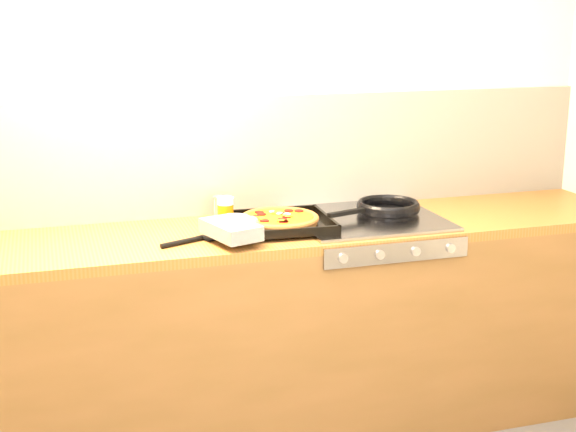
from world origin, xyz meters
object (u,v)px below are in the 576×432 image
object	(u,v)px
frying_pan	(387,208)
juice_glass	(226,211)
pizza_on_tray	(266,222)
tomato_can	(223,209)

from	to	relation	value
frying_pan	juice_glass	size ratio (longest dim) A/B	4.10
frying_pan	juice_glass	world-z (taller)	juice_glass
pizza_on_tray	tomato_can	bearing A→B (deg)	119.40
frying_pan	pizza_on_tray	bearing A→B (deg)	-171.16
pizza_on_tray	frying_pan	size ratio (longest dim) A/B	1.16
tomato_can	juice_glass	size ratio (longest dim) A/B	0.95
tomato_can	pizza_on_tray	bearing A→B (deg)	-60.60
pizza_on_tray	tomato_can	size ratio (longest dim) A/B	5.02
pizza_on_tray	tomato_can	xyz separation A→B (m)	(-0.12, 0.22, 0.01)
frying_pan	juice_glass	xyz separation A→B (m)	(-0.68, 0.08, 0.02)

